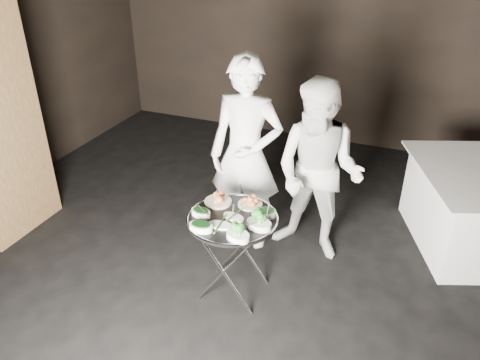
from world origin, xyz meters
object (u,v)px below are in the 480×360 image
at_px(tray_stand, 233,253).
at_px(waiter_left, 246,156).
at_px(serving_tray, 232,219).
at_px(waiter_right, 318,173).

xyz_separation_m(tray_stand, waiter_left, (-0.17, 0.71, 0.48)).
relative_size(tray_stand, waiter_left, 0.40).
bearing_deg(waiter_left, tray_stand, -80.87).
bearing_deg(tray_stand, waiter_left, 103.64).
height_order(tray_stand, serving_tray, serving_tray).
relative_size(serving_tray, waiter_right, 0.43).
bearing_deg(serving_tray, waiter_left, 103.64).
relative_size(tray_stand, waiter_right, 0.44).
distance_m(tray_stand, serving_tray, 0.31).
bearing_deg(waiter_right, tray_stand, -112.43).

